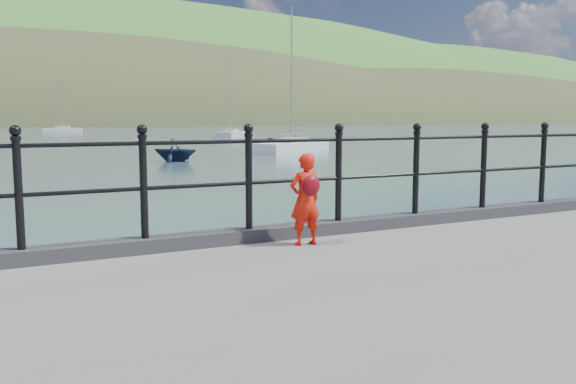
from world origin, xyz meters
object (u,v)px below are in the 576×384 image
launch_navy (175,150)px  sailboat_deep (63,130)px  sailboat_near (292,147)px  railing (295,168)px  sailboat_far (231,134)px  launch_blue (289,140)px  child (305,199)px

launch_navy → sailboat_deep: sailboat_deep is taller
launch_navy → sailboat_near: bearing=-20.1°
launch_navy → sailboat_deep: 71.74m
railing → sailboat_near: size_ratio=1.80×
sailboat_deep → sailboat_far: bearing=-55.3°
sailboat_deep → railing: bearing=-83.8°
launch_blue → sailboat_deep: size_ratio=0.55×
launch_navy → sailboat_deep: size_ratio=0.28×
railing → launch_blue: size_ratio=3.71×
railing → sailboat_far: sailboat_far is taller
sailboat_far → launch_blue: bearing=-153.6°
sailboat_far → child: bearing=-165.4°
launch_blue → sailboat_far: (3.84, 22.75, -0.16)m
railing → launch_blue: 45.13m
railing → sailboat_near: (16.34, 31.14, -1.48)m
child → launch_blue: child is taller
child → sailboat_deep: (9.90, 98.41, -1.18)m
child → sailboat_far: sailboat_far is taller
child → launch_navy: (6.66, 26.74, -0.87)m
launch_blue → sailboat_deep: bearing=94.4°
launch_blue → launch_navy: 19.81m
sailboat_deep → sailboat_far: 38.16m
railing → sailboat_deep: 98.44m
railing → launch_blue: bearing=62.6°
launch_blue → child: bearing=-123.7°
railing → sailboat_far: (24.62, 62.79, -1.48)m
launch_navy → sailboat_far: (18.08, 36.51, -0.31)m
sailboat_far → railing: bearing=-165.5°
launch_blue → sailboat_near: (-4.44, -8.90, -0.17)m
child → sailboat_deep: size_ratio=0.11×
sailboat_deep → sailboat_near: 67.13m
launch_blue → sailboat_deep: 58.94m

